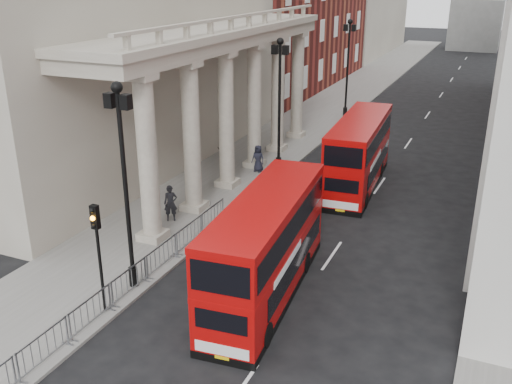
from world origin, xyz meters
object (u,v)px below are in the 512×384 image
at_px(lamp_post_south, 124,174).
at_px(lamp_post_north, 348,62).
at_px(traffic_light, 97,239).
at_px(pedestrian_b, 223,149).
at_px(pedestrian_c, 258,158).
at_px(pedestrian_a, 171,203).
at_px(bus_far, 359,152).
at_px(lamp_post_mid, 279,96).
at_px(bus_near, 266,245).

relative_size(lamp_post_south, lamp_post_north, 1.00).
bearing_deg(traffic_light, pedestrian_b, 102.78).
distance_m(lamp_post_north, pedestrian_c, 17.35).
distance_m(lamp_post_south, pedestrian_a, 7.62).
bearing_deg(pedestrian_c, bus_far, 5.94).
bearing_deg(lamp_post_mid, bus_far, -6.90).
height_order(lamp_post_south, bus_near, lamp_post_south).
relative_size(lamp_post_north, bus_near, 0.86).
height_order(lamp_post_north, pedestrian_a, lamp_post_north).
height_order(bus_near, pedestrian_c, bus_near).
xyz_separation_m(lamp_post_north, bus_near, (5.13, -30.24, -2.76)).
xyz_separation_m(lamp_post_south, lamp_post_mid, (0.00, 16.00, 0.00)).
bearing_deg(bus_near, pedestrian_c, 109.85).
height_order(pedestrian_a, pedestrian_b, pedestrian_a).
xyz_separation_m(lamp_post_north, pedestrian_c, (-1.07, -16.86, -3.92)).
bearing_deg(bus_near, pedestrian_b, 117.58).
relative_size(lamp_post_mid, pedestrian_c, 4.80).
bearing_deg(traffic_light, pedestrian_c, 93.89).
height_order(lamp_post_mid, pedestrian_b, lamp_post_mid).
relative_size(traffic_light, pedestrian_a, 2.29).
distance_m(lamp_post_south, bus_far, 16.49).
relative_size(lamp_post_south, pedestrian_b, 4.83).
bearing_deg(bus_near, lamp_post_south, -166.07).
bearing_deg(pedestrian_b, pedestrian_a, 90.11).
height_order(lamp_post_south, pedestrian_c, lamp_post_south).
height_order(lamp_post_mid, pedestrian_a, lamp_post_mid).
bearing_deg(pedestrian_a, lamp_post_south, -103.17).
relative_size(lamp_post_north, bus_far, 0.86).
distance_m(lamp_post_south, lamp_post_north, 32.00).
xyz_separation_m(lamp_post_south, bus_near, (5.13, 1.76, -2.76)).
height_order(traffic_light, bus_near, traffic_light).
bearing_deg(bus_near, bus_far, 84.06).
distance_m(lamp_post_north, pedestrian_b, 16.91).
distance_m(bus_near, pedestrian_c, 14.79).
height_order(lamp_post_north, bus_far, lamp_post_north).
distance_m(bus_near, pedestrian_a, 8.54).
relative_size(bus_near, bus_far, 1.00).
height_order(lamp_post_mid, pedestrian_c, lamp_post_mid).
relative_size(bus_far, pedestrian_b, 5.64).
bearing_deg(lamp_post_mid, pedestrian_c, -141.03).
bearing_deg(traffic_light, bus_far, 73.17).
distance_m(bus_far, pedestrian_a, 11.80).
bearing_deg(traffic_light, lamp_post_south, 92.84).
height_order(lamp_post_south, lamp_post_mid, same).
relative_size(bus_near, pedestrian_c, 5.59).
distance_m(traffic_light, bus_near, 6.36).
relative_size(lamp_post_north, pedestrian_c, 4.80).
xyz_separation_m(bus_near, bus_far, (0.23, 13.60, 0.01)).
relative_size(lamp_post_mid, lamp_post_north, 1.00).
distance_m(lamp_post_mid, pedestrian_a, 10.69).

